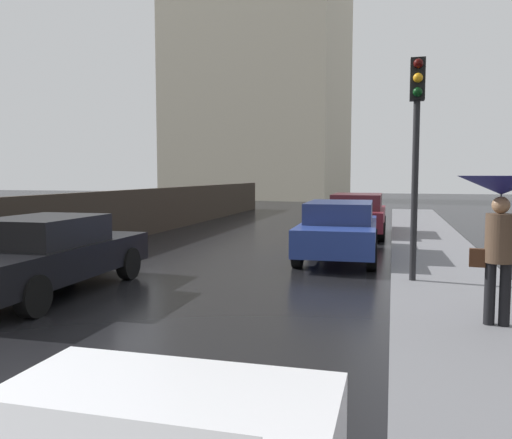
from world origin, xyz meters
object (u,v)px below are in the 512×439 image
object	(u,v)px
car_black_far_ahead	(48,254)
pedestrian_with_umbrella_near	(501,205)
car_maroon_mid_road	(357,214)
traffic_light	(416,127)
car_blue_far_lane	(339,229)

from	to	relation	value
car_black_far_ahead	pedestrian_with_umbrella_near	size ratio (longest dim) A/B	2.28
car_maroon_mid_road	traffic_light	bearing A→B (deg)	-79.50
car_blue_far_lane	traffic_light	world-z (taller)	traffic_light
car_maroon_mid_road	car_blue_far_lane	world-z (taller)	car_maroon_mid_road
pedestrian_with_umbrella_near	car_maroon_mid_road	bearing A→B (deg)	108.74
car_maroon_mid_road	traffic_light	world-z (taller)	traffic_light
car_maroon_mid_road	car_black_far_ahead	bearing A→B (deg)	-114.92
car_maroon_mid_road	pedestrian_with_umbrella_near	bearing A→B (deg)	-77.33
car_blue_far_lane	pedestrian_with_umbrella_near	bearing A→B (deg)	-67.32
pedestrian_with_umbrella_near	car_black_far_ahead	bearing A→B (deg)	-179.22
car_maroon_mid_road	traffic_light	xyz separation A→B (m)	(1.56, -8.18, 2.21)
car_blue_far_lane	pedestrian_with_umbrella_near	xyz separation A→B (m)	(2.62, -5.84, 0.96)
pedestrian_with_umbrella_near	traffic_light	distance (m)	3.16
pedestrian_with_umbrella_near	traffic_light	xyz separation A→B (m)	(-0.95, 2.74, 1.26)
car_black_far_ahead	pedestrian_with_umbrella_near	bearing A→B (deg)	174.36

